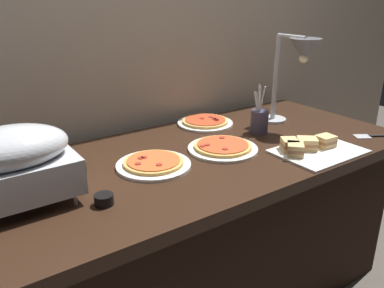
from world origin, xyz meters
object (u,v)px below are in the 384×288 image
sauce_cup_near (104,199)px  serving_spatula (371,136)px  utensil_holder (259,120)px  heat_lamp (299,58)px  chafing_dish (12,163)px  pizza_plate_front (223,147)px  pizza_plate_center (205,122)px  sauce_cup_far (77,169)px  sandwich_platter (311,148)px  pizza_plate_raised_stand (154,164)px

sauce_cup_near → serving_spatula: size_ratio=0.38×
utensil_holder → heat_lamp: bearing=-11.0°
chafing_dish → serving_spatula: chafing_dish is taller
utensil_holder → chafing_dish: bearing=-176.2°
pizza_plate_front → pizza_plate_center: bearing=65.3°
sauce_cup_far → serving_spatula: bearing=-17.5°
utensil_holder → sandwich_platter: bearing=-89.9°
sauce_cup_near → pizza_plate_front: bearing=13.6°
chafing_dish → sandwich_platter: size_ratio=1.01×
pizza_plate_center → sauce_cup_near: 0.89m
heat_lamp → serving_spatula: bearing=-58.4°
chafing_dish → pizza_plate_raised_stand: 0.52m
sandwich_platter → sauce_cup_far: bearing=157.5°
heat_lamp → sandwich_platter: (-0.19, -0.28, -0.32)m
sauce_cup_far → serving_spatula: size_ratio=0.42×
sauce_cup_near → utensil_holder: utensil_holder is taller
heat_lamp → pizza_plate_front: size_ratio=1.49×
sandwich_platter → serving_spatula: sandwich_platter is taller
chafing_dish → utensil_holder: size_ratio=1.60×
pizza_plate_front → sandwich_platter: sandwich_platter is taller
heat_lamp → pizza_plate_front: (-0.48, -0.04, -0.33)m
pizza_plate_front → utensil_holder: 0.30m
pizza_plate_front → serving_spatula: pizza_plate_front is taller
pizza_plate_center → sauce_cup_far: (-0.74, -0.20, 0.01)m
heat_lamp → serving_spatula: heat_lamp is taller
chafing_dish → pizza_plate_front: size_ratio=1.23×
chafing_dish → sauce_cup_far: chafing_dish is taller
sandwich_platter → serving_spatula: 0.39m
chafing_dish → heat_lamp: size_ratio=0.83×
pizza_plate_center → utensil_holder: 0.29m
pizza_plate_raised_stand → utensil_holder: utensil_holder is taller
pizza_plate_center → sauce_cup_near: (-0.75, -0.47, 0.01)m
pizza_plate_center → chafing_dish: bearing=-161.8°
sauce_cup_near → serving_spatula: (1.28, -0.12, -0.02)m
sandwich_platter → sauce_cup_near: size_ratio=5.86×
chafing_dish → sandwich_platter: chafing_dish is taller
pizza_plate_center → sauce_cup_near: size_ratio=4.54×
sauce_cup_far → heat_lamp: bearing=-4.7°
heat_lamp → sauce_cup_far: (-1.07, 0.09, -0.32)m
pizza_plate_raised_stand → sandwich_platter: size_ratio=0.80×
pizza_plate_front → sauce_cup_near: (-0.60, -0.15, 0.01)m
pizza_plate_center → pizza_plate_raised_stand: same height
sauce_cup_far → sandwich_platter: bearing=-22.5°
sauce_cup_near → chafing_dish: bearing=146.1°
heat_lamp → pizza_plate_center: heat_lamp is taller
pizza_plate_front → utensil_holder: bearing=15.4°
chafing_dish → sandwich_platter: bearing=-12.1°
pizza_plate_center → pizza_plate_front: bearing=-114.7°
chafing_dish → sauce_cup_near: size_ratio=5.95×
sauce_cup_near → pizza_plate_center: bearing=32.0°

